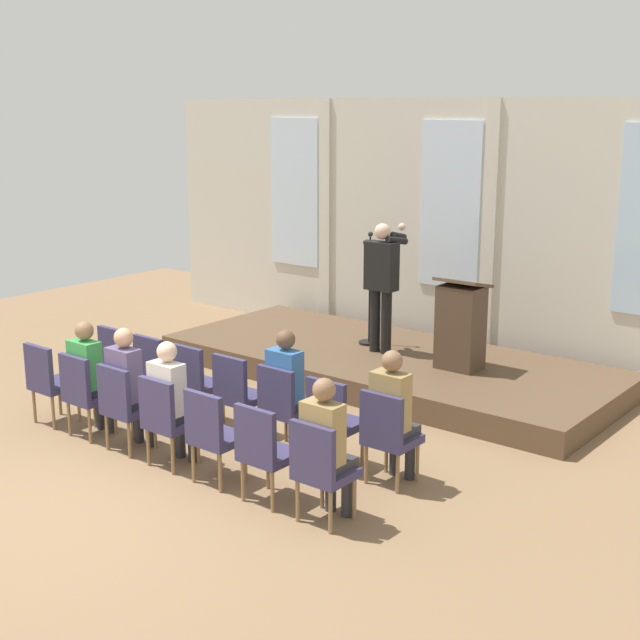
{
  "coord_description": "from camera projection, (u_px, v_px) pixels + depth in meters",
  "views": [
    {
      "loc": [
        6.31,
        -4.48,
        3.54
      ],
      "look_at": [
        -0.04,
        3.45,
        1.03
      ],
      "focal_mm": 49.45,
      "sensor_mm": 36.0,
      "label": 1
    }
  ],
  "objects": [
    {
      "name": "chair_r1_c0",
      "position": [
        49.0,
        379.0,
        9.87
      ],
      "size": [
        0.46,
        0.44,
        0.94
      ],
      "color": "olive",
      "rests_on": "ground"
    },
    {
      "name": "chair_r0_c5",
      "position": [
        333.0,
        417.0,
        8.66
      ],
      "size": [
        0.46,
        0.44,
        0.94
      ],
      "color": "olive",
      "rests_on": "ground"
    },
    {
      "name": "audience_r0_c4",
      "position": [
        288.0,
        384.0,
        9.07
      ],
      "size": [
        0.36,
        0.39,
        1.31
      ],
      "color": "#2D2D33",
      "rests_on": "ground"
    },
    {
      "name": "rear_partition",
      "position": [
        453.0,
        227.0,
        12.46
      ],
      "size": [
        10.73,
        0.14,
        3.61
      ],
      "color": "beige",
      "rests_on": "ground"
    },
    {
      "name": "audience_r1_c1",
      "position": [
        90.0,
        372.0,
        9.49
      ],
      "size": [
        0.36,
        0.39,
        1.29
      ],
      "color": "#2D2D33",
      "rests_on": "ground"
    },
    {
      "name": "ground_plane",
      "position": [
        88.0,
        500.0,
        8.07
      ],
      "size": [
        16.63,
        16.63,
        0.0
      ],
      "primitive_type": "plane",
      "color": "#846647"
    },
    {
      "name": "chair_r1_c3",
      "position": [
        166.0,
        416.0,
        8.68
      ],
      "size": [
        0.46,
        0.44,
        0.94
      ],
      "color": "olive",
      "rests_on": "ground"
    },
    {
      "name": "chair_r1_c2",
      "position": [
        123.0,
        403.0,
        9.08
      ],
      "size": [
        0.46,
        0.44,
        0.94
      ],
      "color": "olive",
      "rests_on": "ground"
    },
    {
      "name": "audience_r1_c2",
      "position": [
        129.0,
        382.0,
        9.09
      ],
      "size": [
        0.36,
        0.39,
        1.32
      ],
      "color": "#2D2D33",
      "rests_on": "ground"
    },
    {
      "name": "mic_stand",
      "position": [
        369.0,
        320.0,
        12.07
      ],
      "size": [
        0.28,
        0.28,
        1.55
      ],
      "color": "black",
      "rests_on": "stage_platform"
    },
    {
      "name": "chair_r1_c4",
      "position": [
        213.0,
        431.0,
        8.29
      ],
      "size": [
        0.46,
        0.44,
        0.94
      ],
      "color": "olive",
      "rests_on": "ground"
    },
    {
      "name": "chair_r0_c4",
      "position": [
        283.0,
        404.0,
        9.05
      ],
      "size": [
        0.46,
        0.44,
        0.94
      ],
      "color": "olive",
      "rests_on": "ground"
    },
    {
      "name": "speaker",
      "position": [
        382.0,
        278.0,
        11.51
      ],
      "size": [
        0.5,
        0.69,
        1.72
      ],
      "color": "black",
      "rests_on": "stage_platform"
    },
    {
      "name": "chair_r1_c1",
      "position": [
        84.0,
        390.0,
        9.47
      ],
      "size": [
        0.46,
        0.44,
        0.94
      ],
      "color": "olive",
      "rests_on": "ground"
    },
    {
      "name": "audience_r0_c6",
      "position": [
        393.0,
        410.0,
        8.28
      ],
      "size": [
        0.36,
        0.39,
        1.32
      ],
      "color": "#2D2D33",
      "rests_on": "ground"
    },
    {
      "name": "chair_r0_c2",
      "position": [
        195.0,
        379.0,
        9.84
      ],
      "size": [
        0.46,
        0.44,
        0.94
      ],
      "color": "olive",
      "rests_on": "ground"
    },
    {
      "name": "chair_r0_c6",
      "position": [
        388.0,
        432.0,
        8.26
      ],
      "size": [
        0.46,
        0.44,
        0.94
      ],
      "color": "olive",
      "rests_on": "ground"
    },
    {
      "name": "chair_r1_c5",
      "position": [
        264.0,
        448.0,
        7.89
      ],
      "size": [
        0.46,
        0.44,
        0.94
      ],
      "color": "olive",
      "rests_on": "ground"
    },
    {
      "name": "chair_r0_c3",
      "position": [
        237.0,
        391.0,
        9.45
      ],
      "size": [
        0.46,
        0.44,
        0.94
      ],
      "color": "olive",
      "rests_on": "ground"
    },
    {
      "name": "audience_r1_c6",
      "position": [
        327.0,
        442.0,
        7.51
      ],
      "size": [
        0.36,
        0.39,
        1.31
      ],
      "color": "#2D2D33",
      "rests_on": "ground"
    },
    {
      "name": "chair_r0_c0",
      "position": [
        121.0,
        359.0,
        10.63
      ],
      "size": [
        0.46,
        0.44,
        0.94
      ],
      "color": "olive",
      "rests_on": "ground"
    },
    {
      "name": "lectern",
      "position": [
        461.0,
        325.0,
        10.89
      ],
      "size": [
        0.6,
        0.48,
        1.16
      ],
      "color": "#4C3828",
      "rests_on": "stage_platform"
    },
    {
      "name": "chair_r0_c1",
      "position": [
        156.0,
        369.0,
        10.24
      ],
      "size": [
        0.46,
        0.44,
        0.94
      ],
      "color": "olive",
      "rests_on": "ground"
    },
    {
      "name": "stage_platform",
      "position": [
        387.0,
        365.0,
        11.7
      ],
      "size": [
        6.06,
        2.52,
        0.31
      ],
      "primitive_type": "cube",
      "color": "brown",
      "rests_on": "ground"
    },
    {
      "name": "chair_r1_c6",
      "position": [
        321.0,
        466.0,
        7.5
      ],
      "size": [
        0.46,
        0.44,
        0.94
      ],
      "color": "olive",
      "rests_on": "ground"
    },
    {
      "name": "audience_r1_c3",
      "position": [
        172.0,
        397.0,
        8.7
      ],
      "size": [
        0.36,
        0.39,
        1.29
      ],
      "color": "#2D2D33",
      "rests_on": "ground"
    }
  ]
}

